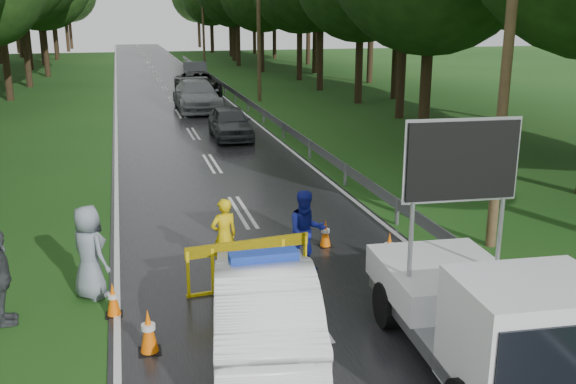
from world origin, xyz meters
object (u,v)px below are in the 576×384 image
object	(u,v)px
police_sedan	(264,303)
queue_car_third	(198,84)
barrier	(248,252)
queue_car_second	(197,95)
queue_car_fourth	(195,73)
civilian	(306,231)
work_truck	(487,315)
officer	(224,236)
queue_car_first	(230,123)

from	to	relation	value
police_sedan	queue_car_third	bearing A→B (deg)	-85.92
barrier	queue_car_second	world-z (taller)	queue_car_second
queue_car_second	queue_car_fourth	xyz separation A→B (m)	(1.43, 13.05, 0.00)
civilian	queue_car_second	bearing A→B (deg)	86.98
work_truck	queue_car_second	size ratio (longest dim) A/B	0.84
barrier	queue_car_third	size ratio (longest dim) A/B	0.44
officer	queue_car_third	size ratio (longest dim) A/B	0.29
police_sedan	civilian	bearing A→B (deg)	-109.43
civilian	queue_car_third	distance (m)	29.56
barrier	queue_car_first	xyz separation A→B (m)	(2.27, 15.59, -0.10)
barrier	work_truck	bearing A→B (deg)	-61.10
barrier	officer	size ratio (longest dim) A/B	1.55
work_truck	queue_car_fourth	xyz separation A→B (m)	(0.45, 41.17, -0.18)
queue_car_second	queue_car_third	size ratio (longest dim) A/B	1.01
civilian	queue_car_third	world-z (taller)	civilian
police_sedan	civilian	xyz separation A→B (m)	(1.54, 2.84, 0.14)
barrier	officer	distance (m)	1.03
work_truck	officer	xyz separation A→B (m)	(-3.14, 4.95, -0.20)
queue_car_fourth	police_sedan	bearing A→B (deg)	-89.65
queue_car_second	queue_car_fourth	world-z (taller)	queue_car_fourth
police_sedan	queue_car_second	bearing A→B (deg)	-85.37
police_sedan	queue_car_fourth	size ratio (longest dim) A/B	0.94
police_sedan	queue_car_first	size ratio (longest dim) A/B	1.16
officer	civilian	size ratio (longest dim) A/B	0.92
officer	queue_car_third	bearing A→B (deg)	-110.71
civilian	barrier	bearing A→B (deg)	-157.47
police_sedan	queue_car_fourth	world-z (taller)	queue_car_fourth
work_truck	barrier	size ratio (longest dim) A/B	1.91
police_sedan	barrier	distance (m)	2.23
queue_car_fourth	officer	bearing A→B (deg)	-90.32
officer	queue_car_fourth	xyz separation A→B (m)	(3.59, 36.22, 0.02)
queue_car_first	queue_car_second	xyz separation A→B (m)	(-0.42, 8.56, 0.14)
civilian	queue_car_first	bearing A→B (deg)	84.69
barrier	civilian	world-z (taller)	civilian
officer	queue_car_third	distance (m)	29.32
civilian	queue_car_second	distance (m)	23.53
queue_car_third	queue_car_fourth	world-z (taller)	queue_car_fourth
queue_car_first	queue_car_fourth	xyz separation A→B (m)	(1.00, 21.61, 0.14)
police_sedan	barrier	world-z (taller)	police_sedan
barrier	queue_car_second	size ratio (longest dim) A/B	0.44
barrier	queue_car_first	world-z (taller)	queue_car_first
work_truck	queue_car_second	distance (m)	28.14
officer	queue_car_first	distance (m)	14.84
civilian	queue_car_third	size ratio (longest dim) A/B	0.31
work_truck	queue_car_third	size ratio (longest dim) A/B	0.85
queue_car_second	police_sedan	bearing A→B (deg)	-94.90
queue_car_second	queue_car_fourth	bearing A→B (deg)	83.23
work_truck	civilian	distance (m)	4.82
queue_car_third	queue_car_fourth	xyz separation A→B (m)	(0.66, 7.05, 0.04)
police_sedan	queue_car_second	distance (m)	26.44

